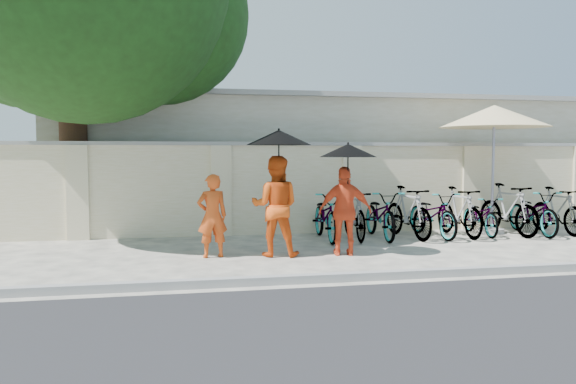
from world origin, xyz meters
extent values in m
plane|color=beige|center=(0.00, 0.00, 0.00)|extent=(80.00, 80.00, 0.00)
cube|color=gray|center=(0.00, -1.70, 0.06)|extent=(40.00, 0.16, 0.12)
cube|color=beige|center=(1.00, 3.20, 1.00)|extent=(20.00, 0.30, 2.00)
cube|color=beige|center=(2.00, 7.00, 1.60)|extent=(14.00, 6.00, 3.20)
cylinder|color=#4D2C1A|center=(-4.20, 3.90, 2.20)|extent=(0.60, 0.60, 4.40)
sphere|color=#194615|center=(-5.10, 3.90, 4.70)|extent=(3.80, 3.80, 3.80)
sphere|color=#194615|center=(-2.30, 3.60, 4.90)|extent=(4.00, 4.00, 4.00)
imported|color=#CF4917|center=(-1.35, 0.53, 0.73)|extent=(0.59, 0.43, 1.47)
imported|color=#E34F13|center=(-0.24, 0.45, 0.89)|extent=(1.01, 0.88, 1.78)
cylinder|color=black|center=(-0.19, 0.37, 1.56)|extent=(0.02, 0.02, 1.09)
cone|color=black|center=(-0.19, 0.37, 2.11)|extent=(1.14, 1.14, 0.26)
imported|color=#EF4C23|center=(0.99, 0.27, 0.80)|extent=(0.99, 0.57, 1.60)
cylinder|color=black|center=(1.01, 0.19, 1.39)|extent=(0.02, 0.02, 0.97)
cone|color=black|center=(1.01, 0.19, 1.88)|extent=(1.02, 1.02, 0.23)
cylinder|color=gray|center=(5.09, 2.26, 0.06)|extent=(0.55, 0.55, 0.11)
cylinder|color=#8E8BA0|center=(5.09, 2.26, 1.31)|extent=(0.06, 0.06, 2.61)
cone|color=beige|center=(5.09, 2.26, 2.66)|extent=(2.76, 2.76, 0.50)
imported|color=#8E8BA0|center=(1.12, 2.04, 0.51)|extent=(0.76, 1.98, 1.03)
imported|color=#8E8BA0|center=(1.72, 1.99, 0.54)|extent=(0.63, 1.82, 1.07)
imported|color=#8E8BA0|center=(2.32, 2.01, 0.51)|extent=(0.79, 2.00, 1.03)
imported|color=#8E8BA0|center=(2.92, 1.95, 0.56)|extent=(0.77, 1.92, 1.12)
imported|color=#8E8BA0|center=(3.52, 1.99, 0.50)|extent=(0.84, 1.95, 0.99)
imported|color=#8E8BA0|center=(4.11, 1.96, 0.55)|extent=(0.62, 1.84, 1.09)
imported|color=#8E8BA0|center=(4.71, 2.09, 0.43)|extent=(0.67, 1.66, 0.86)
imported|color=#8E8BA0|center=(5.31, 1.96, 0.57)|extent=(0.79, 1.97, 1.15)
imported|color=#8E8BA0|center=(5.91, 1.92, 0.50)|extent=(0.75, 1.92, 0.99)
imported|color=#8E8BA0|center=(6.51, 1.91, 0.53)|extent=(0.58, 1.78, 1.06)
camera|label=1|loc=(-1.95, -9.31, 1.84)|focal=35.00mm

